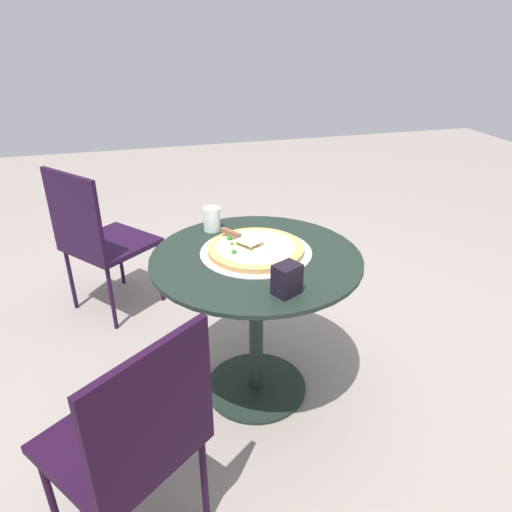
{
  "coord_description": "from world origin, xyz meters",
  "views": [
    {
      "loc": [
        1.69,
        -0.46,
        1.61
      ],
      "look_at": [
        -0.03,
        0.01,
        0.71
      ],
      "focal_mm": 32.73,
      "sensor_mm": 36.0,
      "label": 1
    }
  ],
  "objects_px": {
    "drinking_cup": "(212,219)",
    "napkin_dispenser": "(287,279)",
    "pizza_server": "(239,236)",
    "patio_table": "(256,295)",
    "pizza_on_tray": "(256,249)",
    "patio_chair_far": "(134,437)",
    "patio_chair_near": "(97,235)"
  },
  "relations": [
    {
      "from": "napkin_dispenser",
      "to": "patio_chair_near",
      "type": "bearing_deg",
      "value": -85.56
    },
    {
      "from": "pizza_server",
      "to": "napkin_dispenser",
      "type": "xyz_separation_m",
      "value": [
        0.42,
        0.08,
        0.01
      ]
    },
    {
      "from": "pizza_on_tray",
      "to": "patio_chair_near",
      "type": "distance_m",
      "value": 1.14
    },
    {
      "from": "patio_table",
      "to": "pizza_on_tray",
      "type": "distance_m",
      "value": 0.21
    },
    {
      "from": "patio_chair_near",
      "to": "patio_chair_far",
      "type": "xyz_separation_m",
      "value": [
        1.54,
        0.15,
        0.0
      ]
    },
    {
      "from": "pizza_on_tray",
      "to": "patio_chair_far",
      "type": "height_order",
      "value": "patio_chair_far"
    },
    {
      "from": "patio_table",
      "to": "napkin_dispenser",
      "type": "relative_size",
      "value": 7.71
    },
    {
      "from": "napkin_dispenser",
      "to": "pizza_server",
      "type": "bearing_deg",
      "value": -106.0
    },
    {
      "from": "drinking_cup",
      "to": "napkin_dispenser",
      "type": "distance_m",
      "value": 0.65
    },
    {
      "from": "pizza_server",
      "to": "drinking_cup",
      "type": "xyz_separation_m",
      "value": [
        -0.22,
        -0.08,
        0.0
      ]
    },
    {
      "from": "patio_table",
      "to": "drinking_cup",
      "type": "distance_m",
      "value": 0.42
    },
    {
      "from": "pizza_server",
      "to": "patio_chair_far",
      "type": "xyz_separation_m",
      "value": [
        0.74,
        -0.5,
        -0.26
      ]
    },
    {
      "from": "pizza_server",
      "to": "drinking_cup",
      "type": "distance_m",
      "value": 0.23
    },
    {
      "from": "patio_chair_far",
      "to": "patio_chair_near",
      "type": "bearing_deg",
      "value": -174.47
    },
    {
      "from": "napkin_dispenser",
      "to": "patio_chair_far",
      "type": "xyz_separation_m",
      "value": [
        0.32,
        -0.58,
        -0.27
      ]
    },
    {
      "from": "pizza_on_tray",
      "to": "pizza_server",
      "type": "xyz_separation_m",
      "value": [
        -0.06,
        -0.06,
        0.04
      ]
    },
    {
      "from": "pizza_server",
      "to": "napkin_dispenser",
      "type": "height_order",
      "value": "napkin_dispenser"
    },
    {
      "from": "napkin_dispenser",
      "to": "pizza_on_tray",
      "type": "bearing_deg",
      "value": -113.35
    },
    {
      "from": "patio_table",
      "to": "drinking_cup",
      "type": "xyz_separation_m",
      "value": [
        -0.32,
        -0.13,
        0.25
      ]
    },
    {
      "from": "drinking_cup",
      "to": "napkin_dispenser",
      "type": "xyz_separation_m",
      "value": [
        0.63,
        0.16,
        0.0
      ]
    },
    {
      "from": "pizza_on_tray",
      "to": "patio_chair_near",
      "type": "relative_size",
      "value": 0.53
    },
    {
      "from": "patio_table",
      "to": "drinking_cup",
      "type": "height_order",
      "value": "drinking_cup"
    },
    {
      "from": "drinking_cup",
      "to": "patio_chair_far",
      "type": "bearing_deg",
      "value": -23.79
    },
    {
      "from": "drinking_cup",
      "to": "pizza_server",
      "type": "bearing_deg",
      "value": 20.11
    },
    {
      "from": "drinking_cup",
      "to": "napkin_dispenser",
      "type": "height_order",
      "value": "napkin_dispenser"
    },
    {
      "from": "pizza_server",
      "to": "patio_chair_far",
      "type": "height_order",
      "value": "patio_chair_far"
    },
    {
      "from": "patio_table",
      "to": "patio_chair_far",
      "type": "bearing_deg",
      "value": -40.69
    },
    {
      "from": "drinking_cup",
      "to": "patio_table",
      "type": "bearing_deg",
      "value": 22.08
    },
    {
      "from": "pizza_on_tray",
      "to": "pizza_server",
      "type": "distance_m",
      "value": 0.09
    },
    {
      "from": "pizza_server",
      "to": "drinking_cup",
      "type": "relative_size",
      "value": 1.82
    },
    {
      "from": "drinking_cup",
      "to": "patio_chair_far",
      "type": "height_order",
      "value": "patio_chair_far"
    },
    {
      "from": "patio_chair_near",
      "to": "drinking_cup",
      "type": "bearing_deg",
      "value": 44.24
    }
  ]
}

